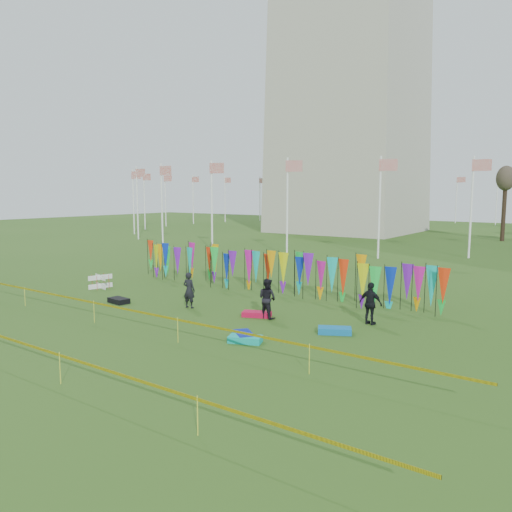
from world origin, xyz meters
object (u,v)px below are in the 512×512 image
Objects in this scene: kite_bag_red at (257,314)px; kite_bag_teal at (335,330)px; kite_bag_blue at (244,336)px; kite_bag_black at (119,300)px; person_mid at (267,298)px; person_right at (371,304)px; person_left at (189,290)px; box_kite at (100,282)px; kite_bag_turquoise at (245,339)px.

kite_bag_red is 3.84m from kite_bag_teal.
kite_bag_black is at bearing 171.51° from kite_bag_blue.
person_mid is 1.40× the size of kite_bag_red.
person_left is at bearing 22.98° from person_right.
person_mid is 7.58m from kite_bag_black.
person_left reaches higher than kite_bag_red.
kite_bag_teal is (14.36, -0.49, -0.26)m from box_kite.
person_right is 2.19m from kite_bag_teal.
kite_bag_black is at bearing -166.36° from kite_bag_red.
kite_bag_teal reaches higher than kite_bag_turquoise.
person_left reaches higher than kite_bag_teal.
kite_bag_red is at bearing 14.00° from person_mid.
kite_bag_blue is at bearing 116.27° from person_mid.
kite_bag_turquoise is (5.21, -2.73, -0.71)m from person_left.
person_mid reaches higher than person_left.
box_kite is 11.04m from person_mid.
person_left is at bearing -4.60° from box_kite.
person_right is 1.39× the size of kite_bag_teal.
kite_bag_turquoise is 8.76m from kite_bag_black.
kite_bag_black is (-6.86, -1.66, 0.01)m from kite_bag_red.
kite_bag_black is (-7.35, -1.72, -0.72)m from person_mid.
kite_bag_blue is at bearing -132.51° from kite_bag_teal.
person_right is at bearing -150.96° from person_mid.
kite_bag_turquoise is at bearing 144.96° from person_left.
person_mid is (11.03, -0.06, 0.46)m from box_kite.
kite_bag_turquoise is 0.39m from kite_bag_blue.
kite_bag_teal reaches higher than kite_bag_red.
kite_bag_turquoise reaches higher than kite_bag_red.
kite_bag_blue is at bearing -62.69° from kite_bag_red.
kite_bag_teal is at bearing 173.29° from person_left.
kite_bag_turquoise is at bearing 69.58° from person_right.
kite_bag_blue is at bearing -14.10° from box_kite.
person_right is at bearing 61.35° from kite_bag_turquoise.
kite_bag_blue reaches higher than kite_bag_turquoise.
person_mid reaches higher than kite_bag_teal.
kite_bag_black is at bearing -25.78° from box_kite.
person_mid is 0.99× the size of person_right.
kite_bag_black is (-8.36, 1.25, 0.00)m from kite_bag_blue.
person_mid is at bearing 6.56° from kite_bag_red.
person_mid is at bearing 13.18° from kite_bag_black.
person_mid is at bearing -179.84° from person_left.
kite_bag_teal is at bearing 82.29° from person_right.
person_left is 3.70m from kite_bag_black.
kite_bag_black is (-3.42, -1.20, -0.70)m from person_left.
kite_bag_teal is (2.32, 2.53, 0.00)m from kite_bag_blue.
person_left is 1.43× the size of kite_bag_turquoise.
person_right is at bearing -172.57° from person_left.
person_mid is 4.19m from person_right.
person_mid is 3.57m from kite_bag_turquoise.
person_left reaches higher than kite_bag_black.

